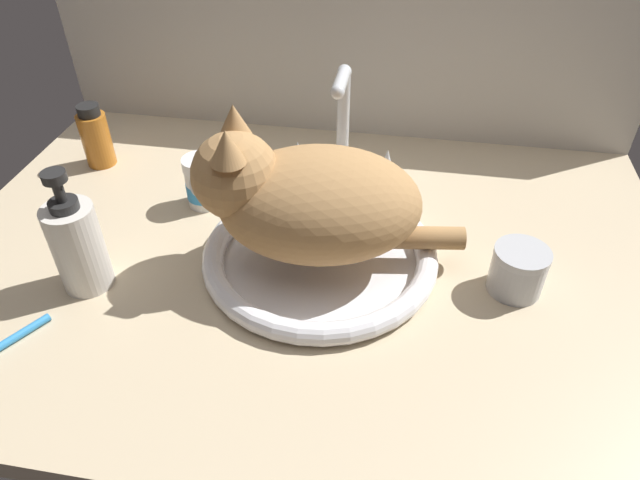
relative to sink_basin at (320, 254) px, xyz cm
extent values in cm
cube|color=#CCB793|center=(-2.62, 1.49, -2.87)|extent=(106.30, 74.47, 3.00)
cube|color=beige|center=(-2.62, 39.92, 10.67)|extent=(106.30, 2.40, 30.08)
torus|color=white|center=(0.00, 0.00, 0.16)|extent=(33.01, 33.01, 3.05)
cylinder|color=white|center=(0.00, 0.00, -1.07)|extent=(28.43, 28.43, 0.60)
cylinder|color=silver|center=(0.00, 21.83, -0.44)|extent=(4.00, 4.00, 1.86)
cylinder|color=silver|center=(0.00, 21.83, 9.15)|extent=(2.00, 2.00, 17.31)
sphere|color=silver|center=(0.00, 21.83, 17.80)|extent=(2.20, 2.20, 2.20)
cylinder|color=silver|center=(0.00, 18.24, 17.80)|extent=(2.00, 7.18, 2.00)
sphere|color=silver|center=(0.00, 14.65, 17.80)|extent=(2.10, 2.10, 2.10)
cylinder|color=silver|center=(-7.53, 21.83, -0.57)|extent=(3.20, 3.20, 1.60)
cone|color=silver|center=(-7.53, 21.83, 2.71)|extent=(2.88, 2.88, 4.97)
cylinder|color=silver|center=(7.53, 21.83, -0.57)|extent=(3.20, 3.20, 1.60)
cone|color=silver|center=(7.53, 21.83, 2.71)|extent=(2.88, 2.88, 4.97)
ellipsoid|color=tan|center=(0.00, 0.00, 8.79)|extent=(29.31, 22.83, 14.22)
sphere|color=tan|center=(-10.61, -1.57, 12.98)|extent=(11.43, 11.43, 11.43)
cone|color=tan|center=(-10.10, -4.96, 19.12)|extent=(4.34, 4.34, 4.28)
cone|color=tan|center=(-11.11, 1.82, 19.12)|extent=(4.34, 4.34, 4.28)
ellipsoid|color=silver|center=(-14.84, -2.19, 11.83)|extent=(4.09, 5.25, 3.66)
ellipsoid|color=silver|center=(-9.28, -1.37, 8.08)|extent=(8.96, 11.50, 7.82)
cylinder|color=tan|center=(14.39, 2.13, 3.28)|extent=(10.68, 4.68, 3.20)
cylinder|color=#B2B5BA|center=(26.58, -1.00, 1.43)|extent=(7.15, 7.15, 5.59)
cylinder|color=silver|center=(26.58, -1.00, 4.72)|extent=(7.29, 7.29, 1.00)
cylinder|color=#B2661E|center=(-42.86, 19.87, 3.30)|extent=(4.97, 4.97, 9.35)
cylinder|color=black|center=(-42.86, 19.87, 8.88)|extent=(3.73, 3.73, 1.80)
cylinder|color=silver|center=(-30.18, -9.51, 4.83)|extent=(6.55, 6.55, 12.41)
cylinder|color=black|center=(-30.18, -9.51, 11.64)|extent=(3.60, 3.60, 1.20)
cylinder|color=black|center=(-30.18, -9.51, 13.69)|extent=(1.31, 1.31, 2.90)
cylinder|color=black|center=(-30.18, -9.51, 15.74)|extent=(2.95, 2.95, 1.20)
cylinder|color=white|center=(-20.66, 11.09, 1.87)|extent=(5.36, 5.36, 6.49)
cylinder|color=#338CD1|center=(-20.66, 11.09, 1.36)|extent=(5.52, 5.52, 2.60)
cylinder|color=white|center=(-20.66, 11.09, 6.03)|extent=(5.63, 5.63, 1.82)
camera|label=1|loc=(10.27, -60.08, 52.17)|focal=31.97mm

